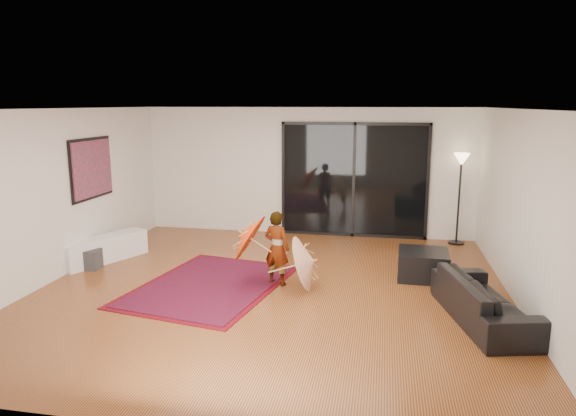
% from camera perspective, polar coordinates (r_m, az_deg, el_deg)
% --- Properties ---
extents(floor, '(7.00, 7.00, 0.00)m').
position_cam_1_polar(floor, '(7.90, -1.83, -9.05)').
color(floor, '#9B5A2A').
rests_on(floor, ground).
extents(ceiling, '(7.00, 7.00, 0.00)m').
position_cam_1_polar(ceiling, '(7.39, -1.96, 10.95)').
color(ceiling, white).
rests_on(ceiling, wall_back).
extents(wall_back, '(7.00, 0.00, 7.00)m').
position_cam_1_polar(wall_back, '(10.93, 2.10, 4.04)').
color(wall_back, silver).
rests_on(wall_back, floor).
extents(wall_front, '(7.00, 0.00, 7.00)m').
position_cam_1_polar(wall_front, '(4.29, -12.17, -8.13)').
color(wall_front, silver).
rests_on(wall_front, floor).
extents(wall_left, '(0.00, 7.00, 7.00)m').
position_cam_1_polar(wall_left, '(8.95, -24.33, 1.35)').
color(wall_left, silver).
rests_on(wall_left, floor).
extents(wall_right, '(0.00, 7.00, 7.00)m').
position_cam_1_polar(wall_right, '(7.59, 24.85, -0.36)').
color(wall_right, silver).
rests_on(wall_right, floor).
extents(sliding_door, '(3.06, 0.07, 2.40)m').
position_cam_1_polar(sliding_door, '(10.81, 7.32, 3.07)').
color(sliding_door, black).
rests_on(sliding_door, wall_back).
extents(painting, '(0.04, 1.28, 1.08)m').
position_cam_1_polar(painting, '(9.72, -20.96, 4.13)').
color(painting, black).
rests_on(painting, wall_left).
extents(media_console, '(1.03, 1.63, 0.45)m').
position_cam_1_polar(media_console, '(9.76, -19.72, -4.31)').
color(media_console, white).
rests_on(media_console, floor).
extents(speaker, '(0.31, 0.31, 0.34)m').
position_cam_1_polar(speaker, '(9.41, -21.05, -5.34)').
color(speaker, '#424244').
rests_on(speaker, floor).
extents(persian_rug, '(2.45, 3.08, 0.02)m').
position_cam_1_polar(persian_rug, '(8.13, -8.62, -8.47)').
color(persian_rug, '#5A0711').
rests_on(persian_rug, floor).
extents(sofa, '(1.20, 2.08, 0.57)m').
position_cam_1_polar(sofa, '(7.19, 20.98, -9.51)').
color(sofa, black).
rests_on(sofa, floor).
extents(ottoman, '(0.81, 0.81, 0.45)m').
position_cam_1_polar(ottoman, '(8.62, 14.75, -6.08)').
color(ottoman, black).
rests_on(ottoman, floor).
extents(floor_lamp, '(0.31, 0.31, 1.83)m').
position_cam_1_polar(floor_lamp, '(10.65, 18.65, 3.74)').
color(floor_lamp, black).
rests_on(floor_lamp, floor).
extents(child, '(0.49, 0.40, 1.17)m').
position_cam_1_polar(child, '(7.95, -1.24, -4.48)').
color(child, '#999999').
rests_on(child, floor).
extents(parasol_orange, '(0.58, 0.83, 0.87)m').
position_cam_1_polar(parasol_orange, '(7.99, -5.19, -3.31)').
color(parasol_orange, red).
rests_on(parasol_orange, child).
extents(parasol_white, '(0.53, 0.85, 0.90)m').
position_cam_1_polar(parasol_white, '(7.73, 2.91, -5.56)').
color(parasol_white, white).
rests_on(parasol_white, floor).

